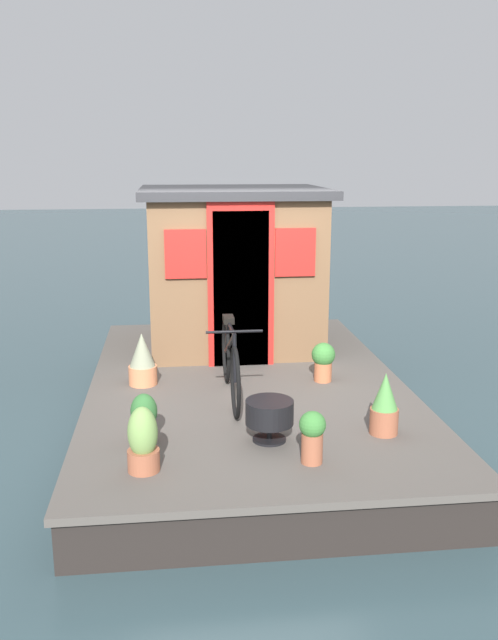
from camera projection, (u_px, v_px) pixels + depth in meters
The scene contains 11 objects.
ground_plane at pixel (247, 422), 7.02m from camera, with size 60.00×60.00×0.00m, color #2D4247.
houseboat_deck at pixel (247, 402), 6.96m from camera, with size 5.09×3.18×0.45m.
houseboat_cabin at pixel (233, 267), 8.06m from camera, with size 1.93×2.16×1.90m.
bicycle at pixel (230, 362), 6.36m from camera, with size 1.63×0.50×0.78m.
potted_plant_rosemary at pixel (312, 435), 5.03m from camera, with size 0.20×0.20×0.41m.
potted_plant_ivy at pixel (323, 360), 6.87m from camera, with size 0.24×0.24×0.41m.
potted_plant_sage at pixel (142, 360), 6.77m from camera, with size 0.29×0.29×0.54m.
potted_plant_succulent at pixel (143, 442), 4.90m from camera, with size 0.24×0.24×0.50m.
potted_plant_mint at pixel (144, 417), 5.42m from camera, with size 0.22×0.22×0.40m.
potted_plant_basil at pixel (385, 405), 5.56m from camera, with size 0.24×0.24×0.53m.
charcoal_grill at pixel (269, 414), 5.42m from camera, with size 0.39×0.39×0.34m.
Camera 1 is at (-6.52, 0.73, 2.70)m, focal length 37.66 mm.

